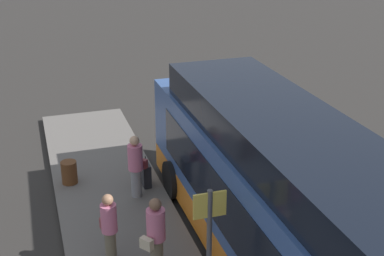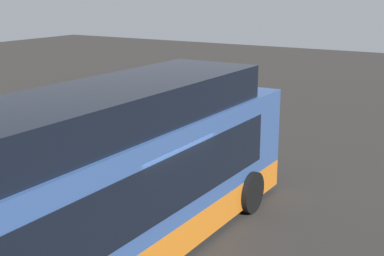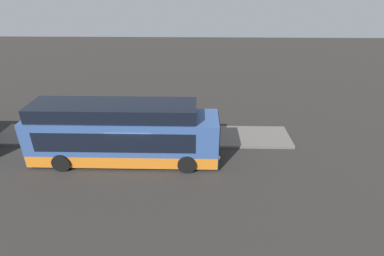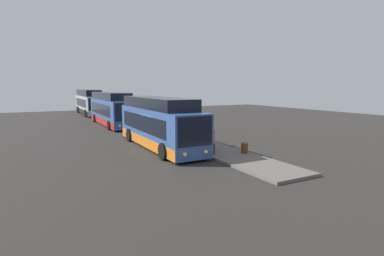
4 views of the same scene
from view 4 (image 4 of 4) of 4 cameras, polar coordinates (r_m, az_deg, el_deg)
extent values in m
plane|color=#2B2826|center=(21.56, -6.16, -3.96)|extent=(80.00, 80.00, 0.00)
cube|color=#605B56|center=(22.83, 0.96, -3.03)|extent=(20.00, 2.90, 0.17)
cube|color=#33518C|center=(21.88, -6.27, 0.23)|extent=(10.90, 2.48, 2.66)
cube|color=orange|center=(22.03, -6.23, -2.29)|extent=(10.84, 2.50, 0.70)
cube|color=black|center=(22.09, -6.55, 1.14)|extent=(8.94, 2.51, 1.17)
cube|color=black|center=(16.92, 0.63, -0.67)|extent=(0.06, 2.18, 1.70)
sphere|color=#F9E58C|center=(17.47, 2.63, -4.60)|extent=(0.24, 0.24, 0.24)
sphere|color=#F9E58C|center=(16.83, -1.39, -5.08)|extent=(0.24, 0.24, 0.24)
cylinder|color=black|center=(19.27, 1.34, -3.74)|extent=(1.04, 0.30, 1.04)
cylinder|color=black|center=(18.21, -5.50, -4.47)|extent=(1.04, 0.30, 1.04)
cylinder|color=black|center=(25.58, -6.48, -0.90)|extent=(1.04, 0.30, 1.04)
cylinder|color=black|center=(24.79, -11.82, -1.30)|extent=(1.04, 0.30, 1.04)
cube|color=black|center=(22.12, -6.76, 4.79)|extent=(9.26, 2.28, 0.79)
cube|color=#33518C|center=(35.89, -15.08, 3.05)|extent=(12.29, 2.47, 2.76)
cube|color=#B2231E|center=(35.99, -15.02, 1.41)|extent=(12.23, 2.49, 0.70)
cube|color=black|center=(36.16, -15.21, 3.60)|extent=(10.08, 2.50, 1.21)
cube|color=black|center=(29.90, -12.42, 2.98)|extent=(0.06, 2.17, 1.76)
sphere|color=#F9E58C|center=(30.21, -11.09, 0.54)|extent=(0.24, 0.24, 0.24)
sphere|color=#F9E58C|center=(29.85, -13.58, 0.37)|extent=(0.24, 0.24, 0.24)
cylinder|color=black|center=(32.29, -11.19, 0.76)|extent=(0.97, 0.30, 0.97)
cylinder|color=black|center=(31.67, -15.47, 0.49)|extent=(0.97, 0.30, 0.97)
cylinder|color=black|center=(39.96, -14.55, 2.00)|extent=(0.97, 0.30, 0.97)
cylinder|color=black|center=(39.46, -18.03, 1.79)|extent=(0.97, 0.30, 0.97)
cube|color=black|center=(36.27, -15.36, 5.92)|extent=(10.44, 2.27, 0.82)
cube|color=#B2ADA8|center=(50.77, -19.00, 4.24)|extent=(12.49, 2.42, 2.74)
cube|color=black|center=(50.83, -18.94, 3.10)|extent=(12.43, 2.44, 0.70)
cube|color=black|center=(51.06, -19.07, 4.63)|extent=(10.24, 2.45, 1.21)
cube|color=black|center=(44.58, -17.72, 4.36)|extent=(0.06, 2.13, 1.75)
sphere|color=#F9E58C|center=(44.77, -16.80, 2.72)|extent=(0.24, 0.24, 0.24)
sphere|color=#F9E58C|center=(44.53, -18.48, 2.63)|extent=(0.24, 0.24, 0.24)
cylinder|color=black|center=(46.88, -16.64, 2.83)|extent=(1.10, 0.30, 1.10)
cylinder|color=black|center=(46.46, -19.57, 2.66)|extent=(1.10, 0.30, 1.10)
cylinder|color=black|center=(54.84, -18.35, 3.45)|extent=(1.10, 0.30, 1.10)
cylinder|color=black|center=(54.48, -20.86, 3.31)|extent=(1.10, 0.30, 1.10)
cube|color=black|center=(51.19, -19.18, 6.35)|extent=(10.62, 2.23, 0.98)
cylinder|color=#6B604C|center=(22.61, 0.09, -1.89)|extent=(0.39, 0.39, 0.80)
cylinder|color=#CC6B8C|center=(22.50, 0.09, -0.01)|extent=(0.55, 0.55, 0.70)
sphere|color=brown|center=(22.43, 0.09, 1.20)|extent=(0.26, 0.26, 0.26)
cube|color=beige|center=(22.80, 0.42, -0.67)|extent=(0.31, 0.28, 0.24)
cylinder|color=#6B604C|center=(22.47, 2.83, -2.04)|extent=(0.27, 0.27, 0.75)
cylinder|color=#CC6B8C|center=(22.36, 2.84, -0.27)|extent=(0.38, 0.38, 0.65)
sphere|color=#9E7051|center=(22.30, 2.85, 0.87)|extent=(0.24, 0.24, 0.24)
cube|color=maroon|center=(22.18, 3.25, -1.06)|extent=(0.16, 0.29, 0.24)
cylinder|color=gray|center=(19.70, 3.90, -3.38)|extent=(0.39, 0.39, 0.80)
cylinder|color=#CC6B8C|center=(19.57, 3.92, -1.25)|extent=(0.56, 0.56, 0.69)
sphere|color=tan|center=(19.50, 3.93, 0.13)|extent=(0.26, 0.26, 0.26)
cube|color=maroon|center=(19.33, 3.67, -2.25)|extent=(0.30, 0.29, 0.24)
cube|color=black|center=(19.10, 3.73, -3.95)|extent=(0.45, 0.22, 0.66)
cylinder|color=black|center=(19.02, 3.75, -2.63)|extent=(0.02, 0.02, 0.24)
cylinder|color=#4C4C51|center=(23.26, -2.92, 0.47)|extent=(0.10, 0.10, 2.49)
cube|color=#E5C64C|center=(23.16, -2.94, 2.78)|extent=(0.04, 0.63, 0.51)
cylinder|color=#593319|center=(19.60, 9.97, -3.76)|extent=(0.44, 0.44, 0.65)
camera|label=1|loc=(31.58, -4.45, 13.20)|focal=50.00mm
camera|label=2|loc=(27.88, -25.25, 9.26)|focal=50.00mm
camera|label=3|loc=(18.23, -54.64, 22.45)|focal=28.00mm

